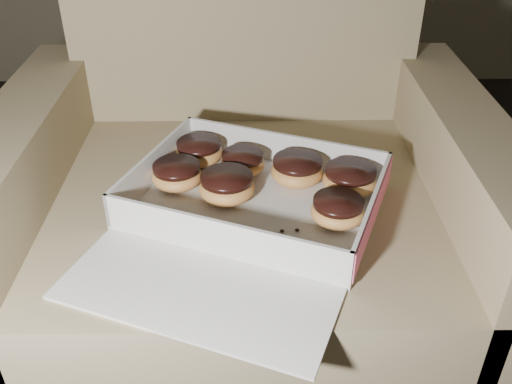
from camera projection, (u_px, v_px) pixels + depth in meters
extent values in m
cube|color=#8E7F5A|center=(245.00, 271.00, 1.09)|extent=(0.68, 0.68, 0.40)
cube|color=#8E7F5A|center=(45.00, 245.00, 1.05)|extent=(0.11, 0.68, 0.53)
cube|color=#8E7F5A|center=(442.00, 242.00, 1.06)|extent=(0.11, 0.68, 0.53)
cube|color=silver|center=(256.00, 204.00, 0.92)|extent=(0.45, 0.40, 0.01)
cube|color=silver|center=(284.00, 148.00, 1.01)|extent=(0.35, 0.14, 0.06)
cube|color=silver|center=(221.00, 238.00, 0.80)|extent=(0.35, 0.14, 0.06)
cube|color=silver|center=(154.00, 166.00, 0.96)|extent=(0.11, 0.26, 0.06)
cube|color=silver|center=(372.00, 212.00, 0.85)|extent=(0.11, 0.26, 0.06)
cube|color=#E95E8A|center=(375.00, 212.00, 0.85)|extent=(0.10, 0.26, 0.05)
cube|color=silver|center=(197.00, 293.00, 0.75)|extent=(0.40, 0.28, 0.01)
ellipsoid|color=#DB994C|center=(350.00, 181.00, 0.93)|extent=(0.09, 0.09, 0.04)
cylinder|color=black|center=(351.00, 171.00, 0.92)|extent=(0.08, 0.08, 0.01)
ellipsoid|color=#DB994C|center=(177.00, 176.00, 0.95)|extent=(0.08, 0.08, 0.04)
cylinder|color=black|center=(176.00, 167.00, 0.94)|extent=(0.08, 0.08, 0.01)
ellipsoid|color=#DB994C|center=(338.00, 212.00, 0.86)|extent=(0.08, 0.08, 0.04)
cylinder|color=black|center=(338.00, 202.00, 0.85)|extent=(0.08, 0.08, 0.01)
ellipsoid|color=#DB994C|center=(297.00, 171.00, 0.96)|extent=(0.09, 0.09, 0.04)
cylinder|color=black|center=(297.00, 162.00, 0.95)|extent=(0.08, 0.08, 0.01)
ellipsoid|color=#DB994C|center=(227.00, 188.00, 0.92)|extent=(0.09, 0.09, 0.04)
cylinder|color=black|center=(227.00, 178.00, 0.91)|extent=(0.08, 0.08, 0.01)
ellipsoid|color=#DB994C|center=(243.00, 164.00, 0.99)|extent=(0.08, 0.08, 0.04)
cylinder|color=black|center=(243.00, 156.00, 0.98)|extent=(0.07, 0.07, 0.01)
ellipsoid|color=#DB994C|center=(199.00, 153.00, 1.01)|extent=(0.08, 0.08, 0.04)
cylinder|color=black|center=(199.00, 144.00, 1.00)|extent=(0.08, 0.08, 0.01)
ellipsoid|color=black|center=(282.00, 231.00, 0.85)|extent=(0.01, 0.01, 0.00)
ellipsoid|color=black|center=(297.00, 230.00, 0.85)|extent=(0.01, 0.01, 0.00)
ellipsoid|color=black|center=(277.00, 245.00, 0.82)|extent=(0.01, 0.01, 0.00)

